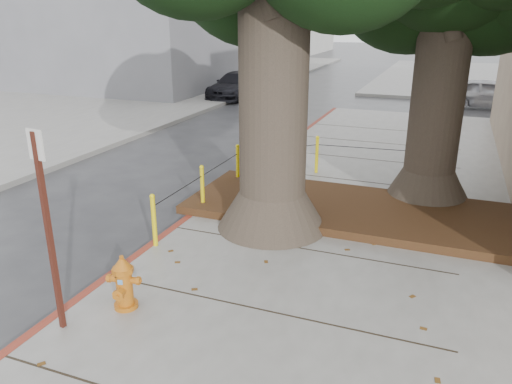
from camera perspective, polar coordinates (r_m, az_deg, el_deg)
ground at (r=7.18m, az=-3.30°, el=-13.47°), size 140.00×140.00×0.00m
sidewalk_opposite at (r=22.96m, az=-25.55°, el=8.15°), size 14.00×60.00×0.15m
curb_red at (r=9.93m, az=-7.86°, el=-3.30°), size 0.14×26.00×0.16m
planter_bed at (r=10.18m, az=10.51°, el=-1.92°), size 6.40×2.60×0.16m
bollard_ring at (r=10.90m, az=2.01°, el=2.28°), size 3.79×5.39×0.95m
fire_hydrant at (r=7.02m, az=-14.87°, el=-9.98°), size 0.41×0.39×0.78m
signpost at (r=6.40m, az=-22.75°, el=-3.16°), size 0.25×0.07×2.57m
car_silver at (r=24.32m, az=24.99°, el=10.16°), size 3.80×1.54×1.29m
car_dark at (r=25.02m, az=-2.22°, el=12.10°), size 1.90×4.34×1.24m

